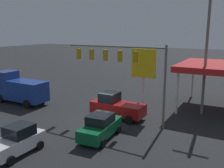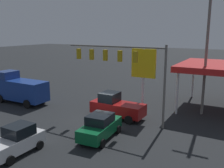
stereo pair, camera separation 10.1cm
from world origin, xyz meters
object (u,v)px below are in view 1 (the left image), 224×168
Objects in this scene: pickup_parked at (116,106)px; delivery_truck at (19,89)px; utility_pole at (206,51)px; sedan_far at (100,126)px; hatchback_crossing at (17,140)px; traffic_signal_assembly at (121,61)px; price_sign at (144,67)px.

delivery_truck reaches higher than pickup_parked.
utility_pole is 12.65m from sedan_far.
hatchback_crossing is at bearing 76.58° from pickup_parked.
price_sign is at bearing -114.98° from traffic_signal_assembly.
sedan_far is at bearing 84.19° from price_sign.
traffic_signal_assembly is at bearing 161.64° from hatchback_crossing.
sedan_far is at bearing 59.07° from utility_pole.
delivery_truck is at bearing -110.14° from sedan_far.
traffic_signal_assembly is 1.44× the size of delivery_truck.
price_sign is 1.25× the size of pickup_parked.
traffic_signal_assembly is 13.37m from delivery_truck.
delivery_truck is 12.94m from hatchback_crossing.
traffic_signal_assembly reaches higher than hatchback_crossing.
traffic_signal_assembly is 8.46m from utility_pole.
utility_pole is 2.64× the size of sedan_far.
traffic_signal_assembly is at bearing 65.02° from price_sign.
traffic_signal_assembly is at bearing 147.41° from pickup_parked.
price_sign is at bearing 29.71° from utility_pole.
pickup_parked is (1.15, -4.77, 0.16)m from sedan_far.
delivery_truck is at bearing 12.62° from price_sign.
delivery_truck is (12.13, 1.03, 0.58)m from pickup_parked.
pickup_parked is 9.95m from hatchback_crossing.
traffic_signal_assembly is at bearing -177.99° from sedan_far.
traffic_signal_assembly is 2.90m from price_sign.
hatchback_crossing is (3.64, 4.86, -0.00)m from sedan_far.
sedan_far is 13.82m from delivery_truck.
traffic_signal_assembly reaches higher than pickup_parked.
price_sign reaches higher than hatchback_crossing.
utility_pole is 1.76× the size of delivery_truck.
traffic_signal_assembly is at bearing -177.07° from delivery_truck.
pickup_parked is at bearing 35.73° from utility_pole.
price_sign reaches higher than pickup_parked.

